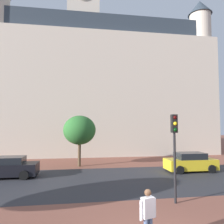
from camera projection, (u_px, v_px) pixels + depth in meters
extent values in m
plane|color=brown|center=(112.00, 176.00, 15.95)|extent=(120.00, 120.00, 0.00)
cube|color=#2D2D33|center=(115.00, 180.00, 14.70)|extent=(120.00, 8.19, 0.00)
cube|color=beige|center=(101.00, 100.00, 33.23)|extent=(29.32, 15.51, 15.40)
cube|color=#2D3842|center=(101.00, 44.00, 33.79)|extent=(26.98, 14.27, 2.40)
cube|color=beige|center=(83.00, 63.00, 33.17)|extent=(4.74, 4.74, 26.76)
cylinder|color=beige|center=(202.00, 83.00, 29.12)|extent=(2.80, 2.80, 19.08)
cone|color=#2D3842|center=(200.00, 8.00, 29.79)|extent=(3.20, 3.20, 2.00)
cube|color=white|center=(148.00, 207.00, 6.70)|extent=(0.45, 0.34, 0.62)
cylinder|color=white|center=(155.00, 207.00, 6.82)|extent=(0.09, 0.09, 0.59)
cylinder|color=white|center=(141.00, 210.00, 6.58)|extent=(0.09, 0.09, 0.59)
cube|color=black|center=(146.00, 206.00, 6.79)|extent=(0.31, 0.22, 0.40)
sphere|color=brown|center=(148.00, 193.00, 6.73)|extent=(0.22, 0.22, 0.22)
cube|color=black|center=(6.00, 169.00, 15.39)|extent=(4.37, 1.74, 0.82)
cube|color=black|center=(6.00, 160.00, 15.43)|extent=(2.45, 1.53, 0.48)
cylinder|color=black|center=(24.00, 175.00, 14.73)|extent=(0.64, 0.22, 0.64)
cylinder|color=black|center=(30.00, 170.00, 16.44)|extent=(0.64, 0.22, 0.64)
cube|color=gold|center=(190.00, 164.00, 17.49)|extent=(4.03, 1.71, 0.83)
cube|color=black|center=(190.00, 156.00, 17.54)|extent=(2.26, 1.50, 0.50)
cylinder|color=black|center=(200.00, 165.00, 18.52)|extent=(0.64, 0.22, 0.64)
cylinder|color=black|center=(212.00, 169.00, 16.83)|extent=(0.64, 0.22, 0.64)
cylinder|color=black|center=(171.00, 166.00, 18.12)|extent=(0.64, 0.22, 0.64)
cylinder|color=black|center=(180.00, 170.00, 16.44)|extent=(0.64, 0.22, 0.64)
cylinder|color=black|center=(175.00, 168.00, 10.40)|extent=(0.12, 0.12, 3.38)
cube|color=black|center=(174.00, 124.00, 10.54)|extent=(0.28, 0.24, 0.90)
sphere|color=#390606|center=(175.00, 117.00, 10.43)|extent=(0.18, 0.18, 0.18)
sphere|color=yellow|center=(175.00, 124.00, 10.41)|extent=(0.18, 0.18, 0.18)
sphere|color=#06330C|center=(175.00, 130.00, 10.39)|extent=(0.18, 0.18, 0.18)
cylinder|color=brown|center=(79.00, 155.00, 19.64)|extent=(0.28, 0.28, 2.12)
ellipsoid|color=#2D6B2D|center=(80.00, 130.00, 19.79)|extent=(2.98, 2.98, 2.68)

